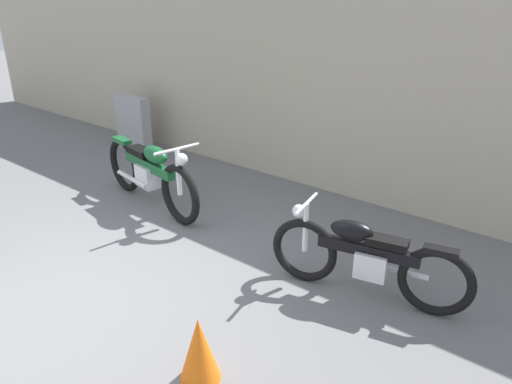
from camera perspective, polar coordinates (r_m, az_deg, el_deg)
ground_plane at (r=5.07m, az=-22.40°, el=-12.60°), size 40.00×40.00×0.00m
building_wall at (r=7.26m, az=6.41°, el=11.50°), size 18.00×0.30×2.76m
stone_marker at (r=9.22m, az=-14.06°, el=7.75°), size 0.78×0.22×0.98m
traffic_cone at (r=3.89m, az=-6.61°, el=-17.72°), size 0.32×0.32×0.55m
motorcycle_green at (r=6.71m, az=-12.21°, el=2.22°), size 2.23×0.67×1.01m
motorcycle_black at (r=4.79m, az=12.60°, el=-7.45°), size 1.92×0.66×0.87m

